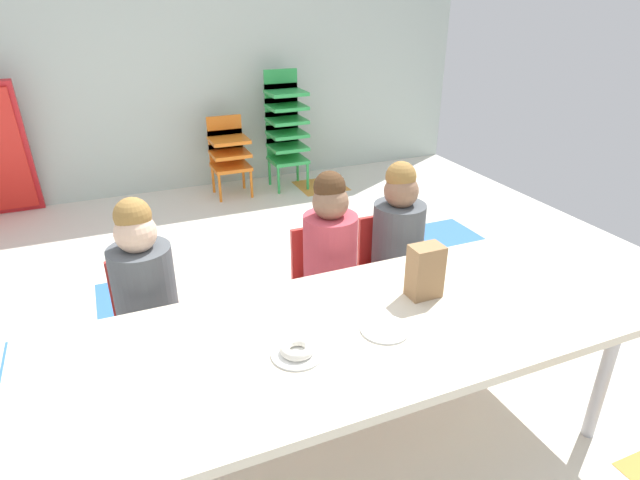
{
  "coord_description": "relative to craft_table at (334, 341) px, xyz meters",
  "views": [
    {
      "loc": [
        -0.48,
        -2.04,
        1.66
      ],
      "look_at": [
        0.23,
        -0.37,
        0.8
      ],
      "focal_mm": 29.51,
      "sensor_mm": 36.0,
      "label": 1
    }
  ],
  "objects": [
    {
      "name": "kid_chair_green_stack",
      "position": [
        0.89,
        3.01,
        0.07
      ],
      "size": [
        0.32,
        0.3,
        1.04
      ],
      "color": "green",
      "rests_on": "ground_plane"
    },
    {
      "name": "paper_plate_center_table",
      "position": [
        0.17,
        -0.06,
        0.04
      ],
      "size": [
        0.18,
        0.18,
        0.01
      ],
      "primitive_type": "cylinder",
      "color": "white",
      "rests_on": "craft_table"
    },
    {
      "name": "kid_chair_orange_stack",
      "position": [
        0.36,
        3.01,
        -0.12
      ],
      "size": [
        0.32,
        0.3,
        0.68
      ],
      "color": "orange",
      "rests_on": "ground_plane"
    },
    {
      "name": "seated_child_middle_seat",
      "position": [
        0.27,
        0.65,
        0.04
      ],
      "size": [
        0.32,
        0.32,
        0.92
      ],
      "color": "red",
      "rests_on": "ground_plane"
    },
    {
      "name": "donut_powdered_on_plate",
      "position": [
        -0.17,
        -0.07,
        0.06
      ],
      "size": [
        0.12,
        0.12,
        0.03
      ],
      "primitive_type": "torus",
      "color": "white",
      "rests_on": "craft_table"
    },
    {
      "name": "seated_child_far_right",
      "position": [
        0.65,
        0.65,
        0.04
      ],
      "size": [
        0.32,
        0.31,
        0.92
      ],
      "color": "red",
      "rests_on": "ground_plane"
    },
    {
      "name": "craft_table",
      "position": [
        0.0,
        0.0,
        0.0
      ],
      "size": [
        2.15,
        0.84,
        0.55
      ],
      "color": "beige",
      "rests_on": "ground_plane"
    },
    {
      "name": "ground_plane",
      "position": [
        -0.18,
        0.63,
        -0.52
      ],
      "size": [
        5.89,
        5.51,
        0.02
      ],
      "color": "silver"
    },
    {
      "name": "paper_bag_brown",
      "position": [
        0.44,
        0.09,
        0.15
      ],
      "size": [
        0.13,
        0.09,
        0.22
      ],
      "primitive_type": "cube",
      "color": "#9E754C",
      "rests_on": "craft_table"
    },
    {
      "name": "paper_plate_near_edge",
      "position": [
        -0.17,
        -0.07,
        0.04
      ],
      "size": [
        0.18,
        0.18,
        0.01
      ],
      "primitive_type": "cylinder",
      "color": "white",
      "rests_on": "craft_table"
    },
    {
      "name": "seated_child_near_camera",
      "position": [
        -0.59,
        0.65,
        0.04
      ],
      "size": [
        0.33,
        0.33,
        0.92
      ],
      "color": "red",
      "rests_on": "ground_plane"
    },
    {
      "name": "back_wall",
      "position": [
        -0.18,
        3.38,
        0.79
      ],
      "size": [
        5.89,
        0.1,
        2.59
      ],
      "primitive_type": "cube",
      "color": "#B2C1B7",
      "rests_on": "ground_plane"
    }
  ]
}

